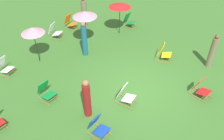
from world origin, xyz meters
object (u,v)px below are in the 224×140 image
(deckchair_4, at_px, (46,92))
(deckchair_6, at_px, (129,20))
(deckchair_7, at_px, (54,31))
(deckchair_2, at_px, (125,95))
(deckchair_8, at_px, (4,67))
(person_1, at_px, (212,52))
(person_2, at_px, (84,40))
(umbrella_0, at_px, (33,30))
(umbrella_2, at_px, (85,14))
(deckchair_10, at_px, (201,88))
(person_0, at_px, (84,13))
(deckchair_5, at_px, (98,127))
(deckchair_3, at_px, (164,53))
(umbrella_1, at_px, (120,5))
(deckchair_0, at_px, (70,22))
(person_3, at_px, (87,99))

(deckchair_4, xyz_separation_m, deckchair_6, (6.90, 0.36, 0.00))
(deckchair_6, relative_size, deckchair_7, 0.96)
(deckchair_2, height_order, deckchair_8, same)
(deckchair_2, distance_m, deckchair_6, 6.12)
(person_1, distance_m, person_2, 5.88)
(umbrella_0, bearing_deg, umbrella_2, -23.67)
(deckchair_10, height_order, person_0, person_0)
(person_0, bearing_deg, umbrella_2, -70.05)
(deckchair_4, bearing_deg, deckchair_5, -89.68)
(deckchair_6, bearing_deg, deckchair_3, -117.81)
(person_0, bearing_deg, umbrella_1, -9.48)
(deckchair_3, distance_m, person_1, 2.14)
(person_1, height_order, person_2, person_2)
(deckchair_0, bearing_deg, deckchair_10, -102.50)
(deckchair_0, bearing_deg, person_2, -127.22)
(deckchair_5, distance_m, deckchair_10, 4.40)
(deckchair_7, xyz_separation_m, person_0, (1.89, -0.58, 0.51))
(deckchair_6, height_order, umbrella_0, umbrella_0)
(deckchair_4, height_order, person_1, person_1)
(deckchair_4, height_order, deckchair_8, same)
(deckchair_0, height_order, person_2, person_2)
(deckchair_4, relative_size, deckchair_5, 1.00)
(person_0, relative_size, person_1, 1.09)
(umbrella_0, height_order, person_0, person_0)
(deckchair_3, height_order, umbrella_0, umbrella_0)
(person_0, height_order, person_2, person_0)
(deckchair_3, xyz_separation_m, person_0, (0.43, 5.17, 0.51))
(umbrella_0, relative_size, umbrella_2, 0.95)
(deckchair_5, distance_m, person_1, 6.23)
(deckchair_2, xyz_separation_m, deckchair_8, (-1.50, 5.32, 0.00))
(deckchair_7, bearing_deg, deckchair_10, -106.95)
(deckchair_5, xyz_separation_m, person_2, (3.41, 3.33, 0.48))
(deckchair_3, bearing_deg, deckchair_2, 164.75)
(umbrella_1, height_order, person_3, umbrella_1)
(deckchair_0, distance_m, deckchair_3, 5.77)
(deckchair_0, xyz_separation_m, umbrella_2, (-0.94, -1.99, 1.40))
(deckchair_10, bearing_deg, deckchair_8, 127.26)
(deckchair_6, height_order, person_2, person_2)
(umbrella_1, height_order, person_2, umbrella_1)
(deckchair_4, bearing_deg, deckchair_2, -54.72)
(person_2, bearing_deg, deckchair_7, -108.21)
(deckchair_7, xyz_separation_m, umbrella_2, (0.33, -1.97, 1.40))
(deckchair_3, distance_m, deckchair_8, 7.28)
(deckchair_2, bearing_deg, person_0, 50.11)
(deckchair_2, xyz_separation_m, deckchair_7, (1.97, 5.71, 0.00))
(deckchair_7, bearing_deg, deckchair_3, -92.88)
(deckchair_8, xyz_separation_m, person_1, (5.61, -7.35, 0.43))
(deckchair_8, distance_m, person_3, 4.55)
(deckchair_2, height_order, umbrella_2, umbrella_2)
(person_0, xyz_separation_m, person_1, (0.25, -7.16, -0.07))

